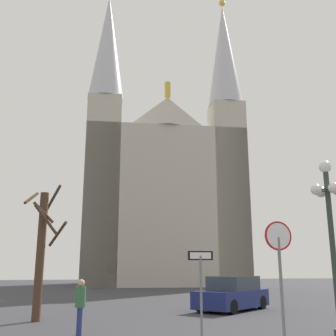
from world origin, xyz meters
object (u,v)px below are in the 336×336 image
at_px(cathedral, 163,194).
at_px(bare_tree, 41,249).
at_px(stop_sign, 280,259).
at_px(one_way_arrow_sign, 201,282).
at_px(parked_car_near_navy, 232,294).
at_px(street_lamp, 330,221).
at_px(pedestrian_walking, 80,301).

bearing_deg(cathedral, bare_tree, -107.86).
xyz_separation_m(stop_sign, one_way_arrow_sign, (-1.75, 1.45, -0.64)).
bearing_deg(bare_tree, cathedral, 72.14).
height_order(one_way_arrow_sign, parked_car_near_navy, one_way_arrow_sign).
bearing_deg(street_lamp, cathedral, 89.44).
distance_m(cathedral, one_way_arrow_sign, 35.80).
bearing_deg(cathedral, parked_car_near_navy, -91.70).
bearing_deg(street_lamp, pedestrian_walking, 164.52).
distance_m(street_lamp, parked_car_near_navy, 8.60).
relative_size(one_way_arrow_sign, parked_car_near_navy, 0.56).
distance_m(street_lamp, pedestrian_walking, 7.97).
relative_size(street_lamp, bare_tree, 0.98).
height_order(cathedral, pedestrian_walking, cathedral).
bearing_deg(street_lamp, one_way_arrow_sign, 174.74).
height_order(street_lamp, bare_tree, bare_tree).
distance_m(one_way_arrow_sign, parked_car_near_navy, 8.60).
relative_size(street_lamp, pedestrian_walking, 3.18).
relative_size(stop_sign, one_way_arrow_sign, 1.30).
distance_m(bare_tree, parked_car_near_navy, 9.20).
xyz_separation_m(stop_sign, parked_car_near_navy, (1.75, 9.26, -1.50)).
xyz_separation_m(cathedral, one_way_arrow_sign, (-4.29, -34.47, -8.69)).
xyz_separation_m(one_way_arrow_sign, parked_car_near_navy, (3.50, 7.81, -0.86)).
relative_size(stop_sign, parked_car_near_navy, 0.73).
bearing_deg(stop_sign, parked_car_near_navy, 79.30).
bearing_deg(one_way_arrow_sign, cathedral, 82.90).
bearing_deg(street_lamp, stop_sign, -153.77).
height_order(cathedral, street_lamp, cathedral).
height_order(cathedral, parked_car_near_navy, cathedral).
bearing_deg(pedestrian_walking, parked_car_near_navy, 41.75).
height_order(stop_sign, one_way_arrow_sign, stop_sign).
relative_size(cathedral, stop_sign, 10.67).
xyz_separation_m(one_way_arrow_sign, pedestrian_walking, (-3.38, 1.67, -0.60)).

